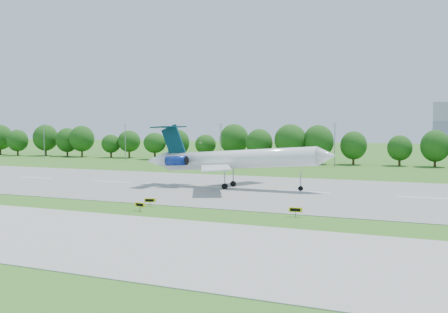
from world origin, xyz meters
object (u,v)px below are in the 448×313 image
taxi_sign_left (150,200)px  service_vehicle_b (252,164)px  service_vehicle_a (184,160)px  airliner (230,159)px

taxi_sign_left → service_vehicle_b: bearing=79.8°
taxi_sign_left → service_vehicle_a: 88.78m
service_vehicle_a → service_vehicle_b: size_ratio=0.96×
airliner → service_vehicle_a: airliner is taller
service_vehicle_a → service_vehicle_b: (25.38, -6.29, 0.05)m
airliner → service_vehicle_b: airliner is taller
airliner → taxi_sign_left: size_ratio=22.87×
service_vehicle_b → taxi_sign_left: bearing=-147.0°
service_vehicle_a → service_vehicle_b: service_vehicle_b is taller
airliner → service_vehicle_b: size_ratio=9.08×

